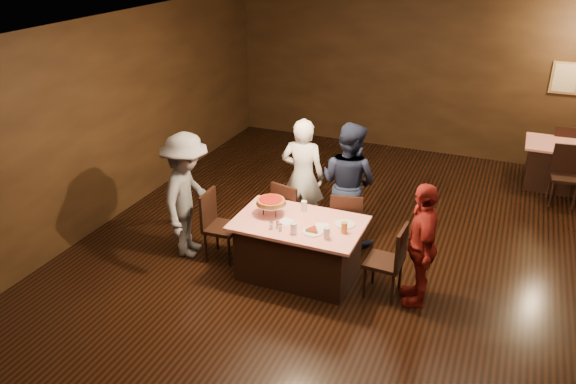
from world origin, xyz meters
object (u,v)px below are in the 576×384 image
object	(u,v)px
glass_front_left	(294,229)
chair_end_left	(222,226)
chair_back_near	(565,176)
diner_red_shirt	(421,244)
glass_front_right	(327,233)
diner_navy_hoodie	(348,183)
plate_empty	(345,224)
back_table	(563,166)
pizza_stand	(271,202)
diner_grey_knit	(187,196)
chair_back_far	(563,149)
chair_end_right	(384,260)
chair_far_left	(292,212)
chair_far_right	(347,222)
main_table	(299,249)
glass_back	(304,206)
diner_white_jacket	(303,177)
glass_amber	(344,228)

from	to	relation	value
glass_front_left	chair_end_left	bearing A→B (deg)	165.38
chair_back_near	diner_red_shirt	size ratio (longest dim) A/B	0.62
chair_end_left	glass_front_right	world-z (taller)	chair_end_left
chair_back_near	glass_front_left	xyz separation A→B (m)	(-3.12, -3.86, 0.37)
diner_navy_hoodie	plate_empty	xyz separation A→B (m)	(0.26, -0.97, -0.10)
back_table	pizza_stand	xyz separation A→B (m)	(-3.57, -4.21, 0.57)
diner_grey_knit	glass_front_left	distance (m)	1.64
chair_back_far	glass_front_right	world-z (taller)	chair_back_far
chair_end_right	glass_front_left	bearing A→B (deg)	-71.09
chair_far_left	chair_end_right	world-z (taller)	same
plate_empty	chair_end_right	bearing A→B (deg)	-15.26
chair_far_right	chair_far_left	bearing A→B (deg)	-11.76
back_table	main_table	bearing A→B (deg)	-126.64
diner_red_shirt	chair_end_right	bearing A→B (deg)	-102.33
back_table	chair_end_right	world-z (taller)	chair_end_right
chair_far_right	glass_back	size ratio (longest dim) A/B	6.79
chair_end_right	plate_empty	bearing A→B (deg)	-102.29
diner_grey_knit	glass_front_left	world-z (taller)	diner_grey_knit
diner_white_jacket	diner_grey_knit	size ratio (longest dim) A/B	1.00
chair_back_near	diner_grey_knit	bearing A→B (deg)	-148.83
chair_end_right	diner_white_jacket	xyz separation A→B (m)	(-1.49, 1.12, 0.39)
back_table	glass_front_left	world-z (taller)	glass_front_left
back_table	glass_front_left	distance (m)	5.54
main_table	diner_navy_hoodie	distance (m)	1.26
chair_end_right	glass_front_left	xyz separation A→B (m)	(-1.05, -0.30, 0.37)
diner_navy_hoodie	glass_back	xyz separation A→B (m)	(-0.34, -0.82, -0.04)
pizza_stand	diner_grey_knit	bearing A→B (deg)	-174.74
chair_far_left	chair_far_right	xyz separation A→B (m)	(0.80, 0.00, 0.00)
chair_back_near	chair_back_far	xyz separation A→B (m)	(0.00, 1.30, 0.00)
chair_back_near	glass_front_left	size ratio (longest dim) A/B	6.79
chair_end_left	glass_front_left	distance (m)	1.24
glass_back	chair_far_left	bearing A→B (deg)	127.87
diner_white_jacket	pizza_stand	distance (m)	1.08
glass_amber	glass_back	distance (m)	0.74
glass_front_left	diner_grey_knit	bearing A→B (deg)	171.49
chair_end_left	diner_navy_hoodie	distance (m)	1.83
back_table	diner_grey_knit	bearing A→B (deg)	-137.66
back_table	chair_end_left	distance (m)	6.03
chair_end_right	glass_back	xyz separation A→B (m)	(-1.15, 0.30, 0.37)
chair_far_right	glass_front_right	bearing A→B (deg)	81.10
diner_grey_knit	glass_amber	bearing A→B (deg)	-101.35
chair_end_left	diner_white_jacket	size ratio (longest dim) A/B	0.55
glass_front_right	chair_back_near	bearing A→B (deg)	54.49
chair_back_far	plate_empty	xyz separation A→B (m)	(-2.62, -4.71, 0.30)
chair_far_left	pizza_stand	distance (m)	0.85
plate_empty	glass_front_left	xyz separation A→B (m)	(-0.50, -0.45, 0.06)
plate_empty	glass_front_left	world-z (taller)	glass_front_left
chair_back_far	chair_far_left	bearing A→B (deg)	45.23
glass_front_left	glass_amber	bearing A→B (deg)	24.44
diner_grey_knit	glass_amber	world-z (taller)	diner_grey_knit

